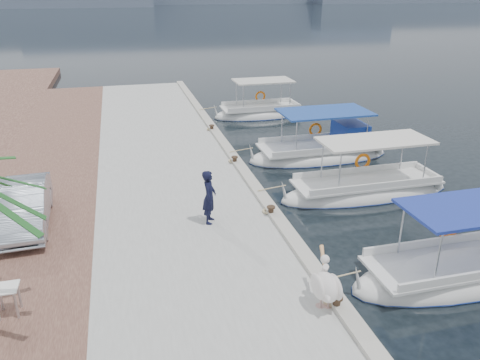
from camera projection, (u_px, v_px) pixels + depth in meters
name	position (u px, v px, depth m)	size (l,w,h in m)	color
ground	(296.00, 250.00, 14.46)	(400.00, 400.00, 0.00)	black
concrete_quay	(178.00, 189.00, 18.13)	(6.00, 40.00, 0.50)	#A2A39D
quay_curb	(247.00, 175.00, 18.65)	(0.44, 40.00, 0.12)	#ABA697
cobblestone_strip	(40.00, 203.00, 16.98)	(4.00, 40.00, 0.50)	brown
fishing_caique_b	(458.00, 275.00, 13.00)	(6.44, 2.19, 2.83)	silver
fishing_caique_c	(365.00, 192.00, 18.22)	(7.01, 2.08, 2.83)	silver
fishing_caique_d	(321.00, 153.00, 22.14)	(6.87, 2.60, 2.83)	silver
fishing_caique_e	(260.00, 114.00, 29.11)	(5.89, 2.24, 2.83)	silver
mooring_bollards	(271.00, 210.00, 15.45)	(0.28, 20.28, 0.33)	black
pelican	(326.00, 285.00, 10.90)	(0.73, 1.52, 1.18)	tan
fisherman	(209.00, 197.00, 14.76)	(0.64, 0.42, 1.77)	black
parked_car	(23.00, 206.00, 14.63)	(1.45, 4.15, 1.37)	#A3AEBB
folding_table	(7.00, 295.00, 10.68)	(0.55, 0.55, 0.73)	silver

